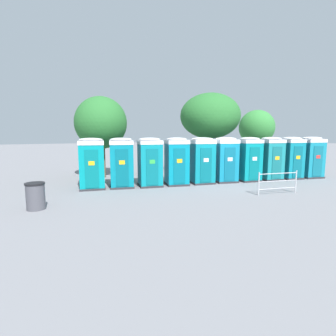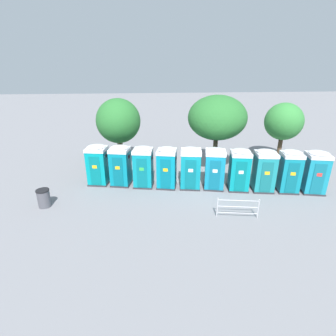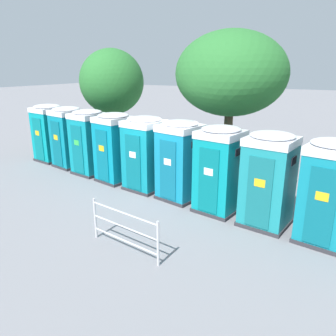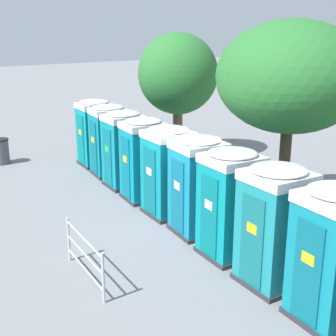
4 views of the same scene
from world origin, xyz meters
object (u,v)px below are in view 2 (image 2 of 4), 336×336
Objects in this scene: portapotty_0 at (98,165)px; street_tree_1 at (118,121)px; portapotty_7 at (264,170)px; portapotty_8 at (289,171)px; portapotty_2 at (143,167)px; portapotty_9 at (315,172)px; street_tree_0 at (217,118)px; trash_can at (44,198)px; street_tree_2 at (284,122)px; portapotty_3 at (167,167)px; portapotty_1 at (120,165)px; event_barrier at (238,207)px; portapotty_6 at (239,170)px; portapotty_5 at (215,168)px; portapotty_4 at (191,168)px.

portapotty_0 is 4.00m from street_tree_1.
street_tree_1 is (1.15, 3.21, 2.08)m from portapotty_0.
portapotty_7 is 1.46m from portapotty_8.
portapotty_9 is at bearing -10.00° from portapotty_2.
street_tree_0 reaches higher than trash_can.
street_tree_2 is 17.07m from trash_can.
portapotty_3 is 7.08m from trash_can.
street_tree_0 is at bearing -15.91° from street_tree_1.
portapotty_1 and portapotty_8 have the same top height.
portapotty_8 is 4.85m from event_barrier.
portapotty_3 is (2.86, -0.60, 0.00)m from portapotty_1.
portapotty_6 is 2.92m from portapotty_8.
portapotty_8 is 5.61m from street_tree_0.
portapotty_2 reaches higher than event_barrier.
portapotty_5 reaches higher than event_barrier.
portapotty_1 is 7.10m from street_tree_0.
portapotty_1 and portapotty_2 have the same top height.
portapotty_2 is 0.48× the size of street_tree_0.
portapotty_1 is 4.38m from portapotty_4.
portapotty_6 is (7.17, -1.36, 0.00)m from portapotty_1.
portapotty_3 and portapotty_5 have the same top height.
street_tree_1 reaches higher than event_barrier.
portapotty_7 is at bearing -11.34° from portapotty_5.
street_tree_0 is (5.00, 1.93, 2.57)m from portapotty_2.
portapotty_8 is at bearing -10.15° from portapotty_4.
portapotty_1 is at bearing 169.25° from portapotty_4.
portapotty_1 is 1.00× the size of portapotty_2.
portapotty_9 is (7.18, -1.30, -0.00)m from portapotty_4.
portapotty_6 is 1.00× the size of portapotty_8.
portapotty_5 reaches higher than trash_can.
portapotty_5 is at bearing -9.11° from portapotty_2.
portapotty_2 and portapotty_7 have the same top height.
portapotty_4 is at bearing -131.51° from street_tree_0.
portapotty_4 is 2.56× the size of trash_can.
portapotty_5 is 9.80m from trash_can.
street_tree_2 is (6.22, 4.17, 1.90)m from portapotty_5.
portapotty_2 is 1.25× the size of event_barrier.
portapotty_0 is at bearing 168.30° from portapotty_3.
street_tree_1 reaches higher than portapotty_8.
portapotty_3 is at bearing 171.49° from portapotty_4.
portapotty_7 reaches higher than event_barrier.
portapotty_2 and portapotty_6 have the same top height.
portapotty_7 is at bearing -9.93° from portapotty_3.
portapotty_5 is 1.00× the size of portapotty_9.
street_tree_0 is 5.39× the size of trash_can.
portapotty_2 is 0.51× the size of street_tree_1.
portapotty_7 is (2.86, -0.57, -0.00)m from portapotty_5.
portapotty_8 is at bearing 33.74° from event_barrier.
street_tree_0 is 1.07× the size of street_tree_1.
portapotty_8 is (11.48, -2.13, 0.00)m from portapotty_0.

